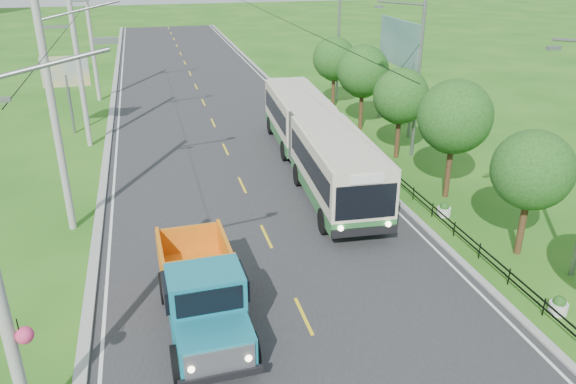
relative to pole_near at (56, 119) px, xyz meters
name	(u,v)px	position (x,y,z in m)	size (l,w,h in m)	color
ground	(304,316)	(8.26, -9.00, -5.09)	(240.00, 240.00, 0.00)	#1F5B15
road	(221,140)	(8.26, 11.00, -5.08)	(14.00, 120.00, 0.02)	#28282B
curb_left	(107,148)	(1.06, 11.00, -5.02)	(0.40, 120.00, 0.15)	#9E9E99
curb_right	(324,131)	(15.41, 11.00, -5.04)	(0.30, 120.00, 0.10)	#9E9E99
edge_line_left	(117,148)	(1.61, 11.00, -5.07)	(0.12, 120.00, 0.00)	silver
edge_line_right	(317,132)	(14.91, 11.00, -5.07)	(0.12, 120.00, 0.00)	silver
centre_dash	(304,316)	(8.26, -9.00, -5.07)	(0.12, 2.20, 0.00)	yellow
railing_right	(368,155)	(16.26, 5.00, -4.79)	(0.04, 40.00, 0.60)	black
pole_near	(56,119)	(0.00, 0.00, 0.00)	(3.51, 0.32, 10.00)	gray
pole_mid	(79,65)	(0.00, 12.00, 0.00)	(3.51, 0.32, 10.00)	gray
pole_far	(92,37)	(0.00, 24.00, 0.00)	(3.51, 0.32, 10.00)	gray
tree_second	(530,173)	(18.12, -6.86, -1.57)	(3.18, 3.26, 5.30)	#382314
tree_third	(454,120)	(18.12, -0.86, -1.11)	(3.60, 3.62, 6.00)	#382314
tree_fourth	(400,99)	(18.12, 5.14, -1.51)	(3.24, 3.31, 5.40)	#382314
tree_fifth	(363,73)	(18.12, 11.14, -1.24)	(3.48, 3.52, 5.80)	#382314
tree_back	(334,61)	(18.12, 17.14, -1.44)	(3.30, 3.36, 5.50)	#382314
streetlight_mid	(416,76)	(18.90, 5.00, -0.19)	(3.02, 0.20, 9.07)	slate
streetlight_far	(337,40)	(18.90, 19.00, -0.19)	(3.02, 0.20, 9.07)	slate
planter_front	(559,306)	(16.86, -11.00, -4.81)	(0.64, 0.64, 0.67)	silver
planter_near	(444,210)	(16.86, -3.00, -4.81)	(0.64, 0.64, 0.67)	silver
planter_mid	(378,155)	(16.86, 5.00, -4.81)	(0.64, 0.64, 0.67)	silver
planter_far	(335,118)	(16.86, 13.00, -4.81)	(0.64, 0.64, 0.67)	silver
billboard_left	(66,77)	(-1.24, 15.00, -1.23)	(3.00, 0.20, 5.20)	slate
billboard_right	(399,50)	(20.56, 11.00, 0.25)	(0.24, 6.00, 7.30)	slate
bus	(315,137)	(12.57, 3.85, -3.03)	(3.97, 17.93, 3.43)	#286531
dump_truck	(202,289)	(4.89, -8.80, -3.57)	(2.73, 6.52, 2.70)	#167489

